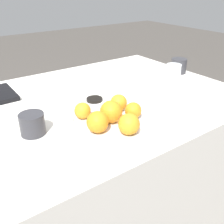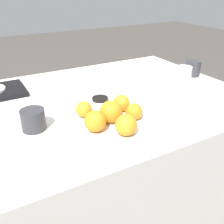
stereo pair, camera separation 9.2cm
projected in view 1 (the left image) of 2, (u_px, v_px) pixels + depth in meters
table at (70, 179)px, 1.24m from camera, size 1.58×0.93×0.76m
fruit_platter at (112, 122)px, 0.94m from camera, size 0.30×0.30×0.02m
orange_0 at (111, 112)px, 0.91m from camera, size 0.08×0.08×0.08m
orange_1 at (133, 111)px, 0.94m from camera, size 0.06×0.06×0.06m
orange_2 at (119, 103)px, 1.00m from camera, size 0.06×0.06×0.06m
orange_3 at (83, 111)px, 0.94m from camera, size 0.06×0.06×0.06m
orange_4 at (129, 124)px, 0.84m from camera, size 0.07×0.07×0.07m
orange_5 at (98, 122)px, 0.86m from camera, size 0.07×0.07×0.07m
water_glass at (173, 75)px, 1.26m from camera, size 0.07×0.07×0.11m
cup_1 at (179, 66)px, 1.45m from camera, size 0.08×0.08×0.08m
cup_2 at (32, 124)px, 0.87m from camera, size 0.08×0.08×0.07m
soy_dish at (94, 99)px, 1.12m from camera, size 0.07×0.07×0.01m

